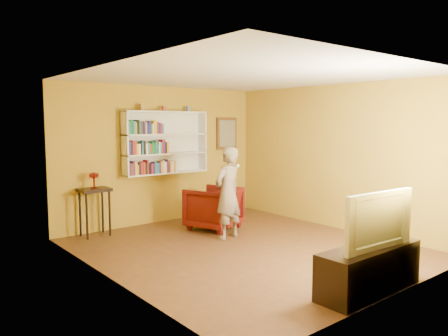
{
  "coord_description": "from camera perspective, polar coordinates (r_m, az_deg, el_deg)",
  "views": [
    {
      "loc": [
        -4.55,
        -5.02,
        1.99
      ],
      "look_at": [
        0.17,
        0.75,
        1.21
      ],
      "focal_mm": 35.0,
      "sensor_mm": 36.0,
      "label": 1
    }
  ],
  "objects": [
    {
      "name": "framed_painting",
      "position": [
        9.72,
        0.37,
        4.53
      ],
      "size": [
        0.55,
        0.05,
        0.7
      ],
      "color": "#553318",
      "rests_on": "room_shell"
    },
    {
      "name": "television",
      "position": [
        5.38,
        18.64,
        -6.32
      ],
      "size": [
        1.16,
        0.22,
        0.66
      ],
      "primitive_type": "imported",
      "rotation": [
        0.0,
        0.0,
        -0.06
      ],
      "color": "black",
      "rests_on": "tv_cabinet"
    },
    {
      "name": "books_row_middle",
      "position": [
        8.41,
        -9.95,
        2.59
      ],
      "size": [
        0.85,
        0.19,
        0.27
      ],
      "color": "navy",
      "rests_on": "bookshelf"
    },
    {
      "name": "room_shell",
      "position": [
        6.85,
        2.86,
        -2.24
      ],
      "size": [
        5.3,
        5.8,
        2.88
      ],
      "color": "#4B2D18",
      "rests_on": "ground"
    },
    {
      "name": "books_row_lower",
      "position": [
        8.48,
        -9.48,
        0.04
      ],
      "size": [
        1.03,
        0.19,
        0.27
      ],
      "color": "#472062",
      "rests_on": "bookshelf"
    },
    {
      "name": "ornament_right",
      "position": [
        8.96,
        -4.71,
        7.69
      ],
      "size": [
        0.07,
        0.07,
        0.1
      ],
      "primitive_type": "cube",
      "color": "slate",
      "rests_on": "bookshelf"
    },
    {
      "name": "console_table",
      "position": [
        7.98,
        -16.57,
        -3.59
      ],
      "size": [
        0.52,
        0.4,
        0.85
      ],
      "color": "black",
      "rests_on": "ground"
    },
    {
      "name": "tv_cabinet",
      "position": [
        5.54,
        18.43,
        -12.43
      ],
      "size": [
        1.52,
        0.46,
        0.54
      ],
      "primitive_type": "cube",
      "color": "black",
      "rests_on": "ground"
    },
    {
      "name": "person",
      "position": [
        7.46,
        0.51,
        -3.29
      ],
      "size": [
        0.64,
        0.48,
        1.58
      ],
      "primitive_type": "imported",
      "rotation": [
        0.0,
        0.0,
        3.32
      ],
      "color": "#736354",
      "rests_on": "ground"
    },
    {
      "name": "books_row_upper",
      "position": [
        8.37,
        -10.41,
        5.18
      ],
      "size": [
        0.74,
        0.19,
        0.27
      ],
      "color": "#246B87",
      "rests_on": "bookshelf"
    },
    {
      "name": "game_remote",
      "position": [
        6.97,
        1.46,
        0.34
      ],
      "size": [
        0.04,
        0.15,
        0.04
      ],
      "primitive_type": "cube",
      "color": "white",
      "rests_on": "person"
    },
    {
      "name": "ruby_lustre",
      "position": [
        7.93,
        -16.64,
        -1.12
      ],
      "size": [
        0.17,
        0.17,
        0.28
      ],
      "color": "maroon",
      "rests_on": "console_table"
    },
    {
      "name": "bookshelf",
      "position": [
        8.72,
        -7.81,
        3.29
      ],
      "size": [
        1.8,
        0.29,
        1.23
      ],
      "color": "silver",
      "rests_on": "room_shell"
    },
    {
      "name": "ornament_centre",
      "position": [
        8.65,
        -7.84,
        7.69
      ],
      "size": [
        0.07,
        0.07,
        0.09
      ],
      "primitive_type": "cube",
      "color": "#A43F36",
      "rests_on": "bookshelf"
    },
    {
      "name": "ornament_left",
      "position": [
        8.41,
        -10.64,
        7.79
      ],
      "size": [
        0.09,
        0.09,
        0.12
      ],
      "primitive_type": "cube",
      "color": "#A6732F",
      "rests_on": "bookshelf"
    },
    {
      "name": "armchair",
      "position": [
        8.21,
        -1.39,
        -5.23
      ],
      "size": [
        1.09,
        1.1,
        0.8
      ],
      "primitive_type": "imported",
      "rotation": [
        0.0,
        0.0,
        3.47
      ],
      "color": "#430404",
      "rests_on": "ground"
    }
  ]
}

